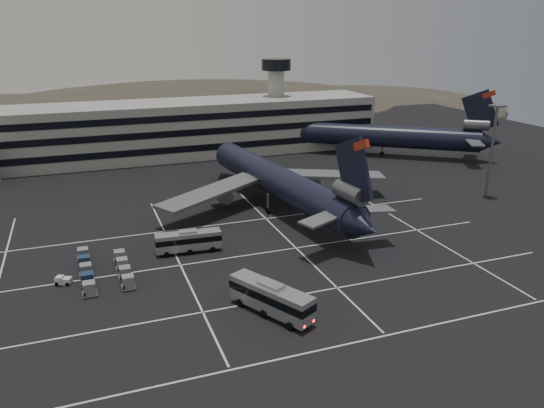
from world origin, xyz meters
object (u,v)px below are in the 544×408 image
(bus_far, at_px, (188,240))
(uld_cluster, at_px, (103,270))
(trijet_main, at_px, (280,182))
(bus_near, at_px, (271,297))

(bus_far, bearing_deg, uld_cluster, 110.52)
(trijet_main, distance_m, uld_cluster, 37.63)
(trijet_main, xyz_separation_m, uld_cluster, (-32.86, -17.82, -4.37))
(bus_near, distance_m, bus_far, 22.07)
(trijet_main, relative_size, bus_far, 5.75)
(bus_near, distance_m, uld_cluster, 25.33)
(bus_far, bearing_deg, trijet_main, -51.31)
(bus_near, relative_size, bus_far, 1.14)
(bus_near, bearing_deg, bus_far, 76.43)
(bus_near, bearing_deg, uld_cluster, 108.02)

